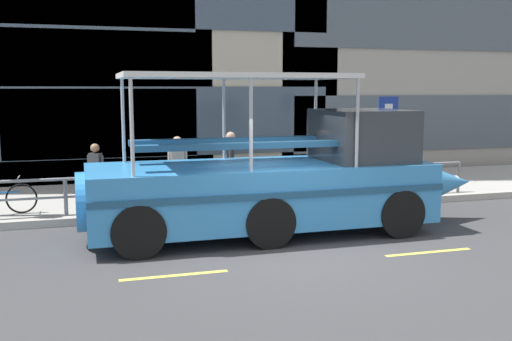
{
  "coord_description": "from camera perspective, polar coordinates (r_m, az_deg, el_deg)",
  "views": [
    {
      "loc": [
        -3.78,
        -10.39,
        3.05
      ],
      "look_at": [
        -0.18,
        1.59,
        1.3
      ],
      "focal_mm": 40.99,
      "sensor_mm": 36.0,
      "label": 1
    }
  ],
  "objects": [
    {
      "name": "curb_guardrail",
      "position": [
        14.58,
        -0.71,
        -1.07
      ],
      "size": [
        12.31,
        0.09,
        0.87
      ],
      "color": "gray",
      "rests_on": "sidewalk"
    },
    {
      "name": "sidewalk",
      "position": [
        16.69,
        -3.36,
        -2.26
      ],
      "size": [
        32.0,
        4.8,
        0.18
      ],
      "primitive_type": "cube",
      "color": "#A8A59E",
      "rests_on": "ground_plane"
    },
    {
      "name": "pedestrian_near_bow",
      "position": [
        16.36,
        7.84,
        1.09
      ],
      "size": [
        0.31,
        0.37,
        1.55
      ],
      "color": "#1E2338",
      "rests_on": "sidewalk"
    },
    {
      "name": "pedestrian_near_stern",
      "position": [
        14.78,
        -15.38,
        0.17
      ],
      "size": [
        0.38,
        0.3,
        1.56
      ],
      "color": "#1E2338",
      "rests_on": "sidewalk"
    },
    {
      "name": "parking_sign",
      "position": [
        16.79,
        12.69,
        4.14
      ],
      "size": [
        0.6,
        0.12,
        2.66
      ],
      "color": "#4C4F54",
      "rests_on": "sidewalk"
    },
    {
      "name": "pedestrian_mid_right",
      "position": [
        14.77,
        -7.66,
        0.71
      ],
      "size": [
        0.49,
        0.23,
        1.7
      ],
      "color": "#1E2338",
      "rests_on": "sidewalk"
    },
    {
      "name": "pedestrian_mid_left",
      "position": [
        15.21,
        -2.48,
        1.16
      ],
      "size": [
        0.28,
        0.5,
        1.77
      ],
      "color": "#47423D",
      "rests_on": "sidewalk"
    },
    {
      "name": "curb_edge",
      "position": [
        14.33,
        -1.04,
        -3.96
      ],
      "size": [
        32.0,
        0.18,
        0.18
      ],
      "primitive_type": "cube",
      "color": "#B2ADA3",
      "rests_on": "ground_plane"
    },
    {
      "name": "duck_tour_boat",
      "position": [
        12.43,
        2.81,
        -1.02
      ],
      "size": [
        8.89,
        2.52,
        3.36
      ],
      "color": "#388CD1",
      "rests_on": "ground_plane"
    },
    {
      "name": "ground_plane",
      "position": [
        11.47,
        3.2,
        -7.47
      ],
      "size": [
        120.0,
        120.0,
        0.0
      ],
      "primitive_type": "plane",
      "color": "#3D3D3F"
    },
    {
      "name": "lane_centreline",
      "position": [
        10.47,
        5.29,
        -8.98
      ],
      "size": [
        25.8,
        0.12,
        0.01
      ],
      "color": "#DBD64C",
      "rests_on": "ground_plane"
    }
  ]
}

